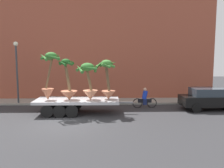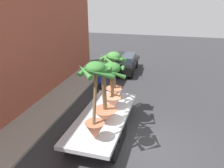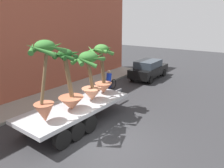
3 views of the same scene
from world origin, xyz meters
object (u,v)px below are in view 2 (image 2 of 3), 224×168
object	(u,v)px
parked_car	(125,63)
potted_palm_rear	(95,101)
potted_palm_front	(112,86)
cyclist	(101,82)
potted_palm_extra	(105,102)
potted_palm_middle	(114,75)
flatbed_trailer	(102,122)

from	to	relation	value
parked_car	potted_palm_rear	bearing A→B (deg)	-174.36
potted_palm_front	cyclist	xyz separation A→B (m)	(4.05, 1.88, -1.56)
potted_palm_rear	potted_palm_extra	size ratio (longest dim) A/B	1.16
potted_palm_rear	parked_car	bearing A→B (deg)	5.64
potted_palm_front	parked_car	distance (m)	8.84
potted_palm_rear	potted_palm_middle	size ratio (longest dim) A/B	1.19
flatbed_trailer	potted_palm_front	xyz separation A→B (m)	(1.06, -0.22, 1.47)
flatbed_trailer	cyclist	distance (m)	5.38
cyclist	potted_palm_extra	bearing A→B (deg)	-160.61
potted_palm_middle	cyclist	bearing A→B (deg)	30.34
cyclist	parked_car	world-z (taller)	parked_car
potted_palm_rear	cyclist	distance (m)	7.15
flatbed_trailer	potted_palm_front	size ratio (longest dim) A/B	2.68
potted_palm_front	parked_car	size ratio (longest dim) A/B	0.56
potted_palm_middle	cyclist	distance (m)	3.66
flatbed_trailer	potted_palm_middle	xyz separation A→B (m)	(2.29, 0.01, 1.56)
flatbed_trailer	parked_car	bearing A→B (deg)	5.10
potted_palm_extra	cyclist	distance (m)	5.87
potted_palm_rear	potted_palm_middle	world-z (taller)	potted_palm_rear
potted_palm_middle	parked_car	xyz separation A→B (m)	(7.44, 0.86, -1.48)
potted_palm_extra	cyclist	xyz separation A→B (m)	(5.40, 1.90, -1.29)
potted_palm_middle	potted_palm_extra	distance (m)	2.61
flatbed_trailer	potted_palm_middle	bearing A→B (deg)	0.22
parked_car	potted_palm_extra	bearing A→B (deg)	-173.69
cyclist	potted_palm_rear	bearing A→B (deg)	-163.96
potted_palm_middle	potted_palm_rear	bearing A→B (deg)	-176.25
potted_palm_middle	potted_palm_extra	size ratio (longest dim) A/B	0.98
potted_palm_extra	parked_car	xyz separation A→B (m)	(10.01, 1.11, -1.13)
potted_palm_middle	cyclist	xyz separation A→B (m)	(2.82, 1.65, -1.64)
cyclist	parked_car	xyz separation A→B (m)	(4.61, -0.79, 0.16)
potted_palm_extra	flatbed_trailer	bearing A→B (deg)	40.04
potted_palm_middle	potted_palm_extra	xyz separation A→B (m)	(-2.58, -0.25, -0.35)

